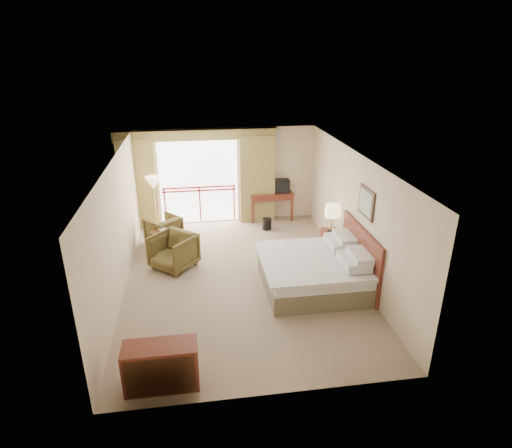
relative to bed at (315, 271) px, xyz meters
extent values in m
plane|color=#88755C|center=(-1.50, 0.60, -0.38)|extent=(7.00, 7.00, 0.00)
plane|color=white|center=(-1.50, 0.60, 2.32)|extent=(7.00, 7.00, 0.00)
plane|color=beige|center=(-1.50, 4.10, 0.97)|extent=(5.00, 0.00, 5.00)
plane|color=beige|center=(-1.50, -2.90, 0.97)|extent=(5.00, 0.00, 5.00)
plane|color=beige|center=(-4.00, 0.60, 0.97)|extent=(0.00, 7.00, 7.00)
plane|color=beige|center=(1.00, 0.60, 0.97)|extent=(0.00, 7.00, 7.00)
plane|color=white|center=(-2.30, 4.08, 0.82)|extent=(2.40, 0.00, 2.40)
cube|color=red|center=(-2.30, 4.06, 0.57)|extent=(2.09, 0.03, 0.04)
cube|color=red|center=(-2.30, 4.06, 0.67)|extent=(2.09, 0.03, 0.04)
cube|color=red|center=(-3.29, 4.06, 0.17)|extent=(0.04, 0.03, 1.00)
cube|color=red|center=(-2.30, 4.06, 0.17)|extent=(0.04, 0.03, 1.00)
cube|color=red|center=(-1.31, 4.06, 0.17)|extent=(0.04, 0.03, 1.00)
cube|color=olive|center=(-3.95, 3.95, 0.87)|extent=(1.00, 0.26, 2.50)
cube|color=olive|center=(-0.65, 3.95, 0.87)|extent=(1.00, 0.26, 2.50)
cube|color=olive|center=(-2.30, 3.98, 2.17)|extent=(4.40, 0.22, 0.28)
cube|color=silver|center=(-0.20, 4.07, 1.97)|extent=(0.50, 0.04, 0.50)
cube|color=brown|center=(-0.05, 0.00, -0.18)|extent=(2.05, 2.00, 0.40)
cube|color=silver|center=(-0.05, 0.00, 0.12)|extent=(2.01, 1.96, 0.22)
cube|color=silver|center=(-0.10, 0.00, 0.25)|extent=(2.09, 2.06, 0.08)
cube|color=silver|center=(0.65, -0.45, 0.40)|extent=(0.50, 0.75, 0.18)
cube|color=silver|center=(0.65, 0.45, 0.40)|extent=(0.50, 0.75, 0.18)
cube|color=silver|center=(0.78, -0.45, 0.52)|extent=(0.40, 0.70, 0.14)
cube|color=silver|center=(0.78, 0.45, 0.52)|extent=(0.40, 0.70, 0.14)
cube|color=#581F16|center=(0.96, 0.00, 0.27)|extent=(0.06, 2.10, 1.30)
cube|color=black|center=(0.98, 0.00, 1.47)|extent=(0.03, 0.72, 0.60)
cube|color=silver|center=(0.96, 0.00, 1.47)|extent=(0.01, 0.60, 0.48)
cube|color=#581F16|center=(0.83, 1.53, -0.08)|extent=(0.41, 0.49, 0.59)
cylinder|color=tan|center=(0.83, 1.58, 0.25)|extent=(0.15, 0.15, 0.04)
cylinder|color=tan|center=(0.83, 1.58, 0.44)|extent=(0.03, 0.03, 0.38)
cylinder|color=#FFE5B2|center=(0.83, 1.58, 0.72)|extent=(0.36, 0.36, 0.30)
cube|color=black|center=(0.78, 1.38, 0.25)|extent=(0.23, 0.21, 0.08)
cube|color=#581F16|center=(-0.22, 4.00, 0.42)|extent=(1.25, 0.61, 0.05)
cube|color=#581F16|center=(-0.79, 3.73, 0.01)|extent=(0.06, 0.06, 0.77)
cube|color=#581F16|center=(0.35, 3.73, 0.01)|extent=(0.06, 0.06, 0.77)
cube|color=#581F16|center=(-0.79, 4.26, 0.01)|extent=(0.06, 0.06, 0.77)
cube|color=#581F16|center=(0.35, 4.26, 0.01)|extent=(0.06, 0.06, 0.77)
cube|color=#581F16|center=(-0.22, 4.26, 0.09)|extent=(1.15, 0.03, 0.57)
cube|color=#581F16|center=(-0.22, 3.72, 0.33)|extent=(1.15, 0.03, 0.13)
cube|color=black|center=(0.08, 4.00, 0.64)|extent=(0.43, 0.33, 0.39)
cube|color=black|center=(0.08, 3.83, 0.64)|extent=(0.39, 0.02, 0.31)
cylinder|color=black|center=(-0.57, 4.00, 0.57)|extent=(0.12, 0.12, 0.26)
cylinder|color=white|center=(-0.42, 3.95, 0.48)|extent=(0.07, 0.07, 0.09)
cylinder|color=black|center=(-0.48, 3.20, -0.22)|extent=(0.33, 0.33, 0.32)
imported|color=#45391A|center=(-3.29, 2.78, -0.38)|extent=(1.07, 1.08, 0.70)
imported|color=#45391A|center=(-2.98, 1.31, -0.38)|extent=(1.25, 1.25, 0.82)
cylinder|color=black|center=(-3.31, 2.19, 0.17)|extent=(0.51, 0.51, 0.04)
cylinder|color=black|center=(-3.31, 2.19, -0.10)|extent=(0.06, 0.06, 0.51)
cylinder|color=black|center=(-3.31, 2.19, -0.36)|extent=(0.37, 0.37, 0.03)
imported|color=white|center=(-3.31, 2.19, 0.19)|extent=(0.29, 0.30, 0.02)
cylinder|color=tan|center=(-3.50, 3.40, -0.36)|extent=(0.26, 0.26, 0.03)
cylinder|color=tan|center=(-3.50, 3.40, 0.32)|extent=(0.03, 0.03, 1.39)
cone|color=#FFE5B2|center=(-3.50, 3.40, 1.06)|extent=(0.41, 0.41, 0.32)
cube|color=#581F16|center=(-3.06, -2.47, -0.01)|extent=(1.10, 0.46, 0.73)
cube|color=black|center=(-3.06, -2.70, -0.01)|extent=(1.00, 0.02, 0.64)
camera|label=1|loc=(-2.41, -7.67, 4.37)|focal=30.00mm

